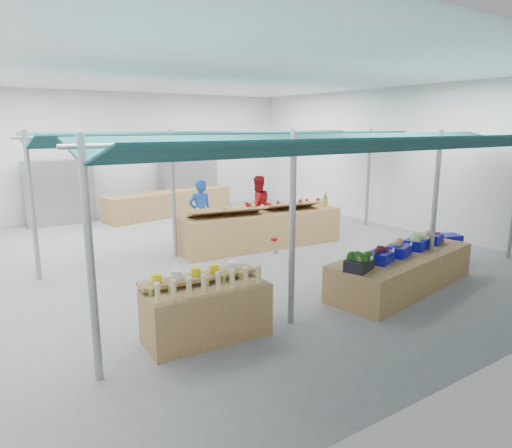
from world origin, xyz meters
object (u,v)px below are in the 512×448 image
at_px(bottle_shelf, 205,309).
at_px(fruit_counter, 262,230).
at_px(vendor_left, 200,213).
at_px(veg_counter, 402,270).
at_px(vendor_right, 258,206).
at_px(crate_stack, 447,249).

xyz_separation_m(bottle_shelf, fruit_counter, (3.59, 3.80, 0.02)).
distance_m(fruit_counter, vendor_left, 1.68).
relative_size(veg_counter, fruit_counter, 0.82).
height_order(veg_counter, vendor_right, vendor_right).
xyz_separation_m(crate_stack, vendor_right, (-2.15, 4.58, 0.53)).
bearing_deg(crate_stack, bottle_shelf, -177.09).
height_order(bottle_shelf, vendor_left, vendor_left).
xyz_separation_m(bottle_shelf, vendor_left, (2.39, 4.90, 0.42)).
bearing_deg(veg_counter, bottle_shelf, 167.28).
xyz_separation_m(vendor_left, vendor_right, (1.80, 0.00, 0.00)).
bearing_deg(fruit_counter, crate_stack, -47.13).
distance_m(veg_counter, fruit_counter, 4.04).
height_order(fruit_counter, crate_stack, fruit_counter).
height_order(fruit_counter, vendor_right, vendor_right).
xyz_separation_m(fruit_counter, vendor_left, (-1.20, 1.10, 0.40)).
relative_size(bottle_shelf, vendor_left, 1.07).
height_order(veg_counter, vendor_left, vendor_left).
distance_m(fruit_counter, crate_stack, 4.44).
bearing_deg(fruit_counter, vendor_right, 65.92).
xyz_separation_m(veg_counter, vendor_left, (-1.76, 5.10, 0.52)).
bearing_deg(vendor_left, fruit_counter, 142.02).
bearing_deg(crate_stack, vendor_right, 115.16).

